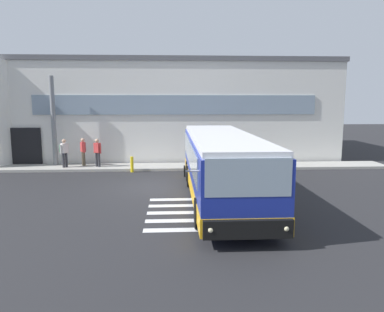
{
  "coord_description": "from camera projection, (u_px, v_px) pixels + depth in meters",
  "views": [
    {
      "loc": [
        0.76,
        -17.03,
        4.05
      ],
      "look_at": [
        1.65,
        -0.29,
        1.5
      ],
      "focal_mm": 34.03,
      "sensor_mm": 36.0,
      "label": 1
    }
  ],
  "objects": [
    {
      "name": "ground_plane",
      "position": [
        157.0,
        187.0,
        17.38
      ],
      "size": [
        80.0,
        90.0,
        0.02
      ],
      "primitive_type": "cube",
      "color": "#232326",
      "rests_on": "ground"
    },
    {
      "name": "bay_paint_stripes",
      "position": [
        207.0,
        212.0,
        13.34
      ],
      "size": [
        4.4,
        3.96,
        0.01
      ],
      "color": "silver",
      "rests_on": "ground"
    },
    {
      "name": "terminal_building",
      "position": [
        154.0,
        109.0,
        28.34
      ],
      "size": [
        25.46,
        13.8,
        6.81
      ],
      "color": "silver",
      "rests_on": "ground"
    },
    {
      "name": "boarding_curb",
      "position": [
        160.0,
        167.0,
        22.11
      ],
      "size": [
        27.66,
        2.0,
        0.15
      ],
      "primitive_type": "cube",
      "color": "#9E9B93",
      "rests_on": "ground"
    },
    {
      "name": "entry_support_column",
      "position": [
        53.0,
        121.0,
        21.95
      ],
      "size": [
        0.28,
        0.28,
        5.38
      ],
      "primitive_type": "cylinder",
      "color": "slate",
      "rests_on": "boarding_curb"
    },
    {
      "name": "bus_main_foreground",
      "position": [
        221.0,
        167.0,
        15.04
      ],
      "size": [
        3.04,
        10.99,
        2.7
      ],
      "color": "navy",
      "rests_on": "ground"
    },
    {
      "name": "passenger_near_column",
      "position": [
        64.0,
        151.0,
        21.44
      ],
      "size": [
        0.5,
        0.52,
        1.68
      ],
      "color": "#2D2D33",
      "rests_on": "boarding_curb"
    },
    {
      "name": "passenger_by_doorway",
      "position": [
        83.0,
        150.0,
        21.99
      ],
      "size": [
        0.39,
        0.52,
        1.68
      ],
      "color": "#4C4233",
      "rests_on": "boarding_curb"
    },
    {
      "name": "passenger_at_curb_edge",
      "position": [
        97.0,
        151.0,
        21.6
      ],
      "size": [
        0.5,
        0.4,
        1.68
      ],
      "color": "#2D2D33",
      "rests_on": "boarding_curb"
    },
    {
      "name": "safety_bollard_yellow",
      "position": [
        132.0,
        164.0,
        20.78
      ],
      "size": [
        0.18,
        0.18,
        0.9
      ],
      "primitive_type": "cylinder",
      "color": "yellow",
      "rests_on": "ground"
    }
  ]
}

